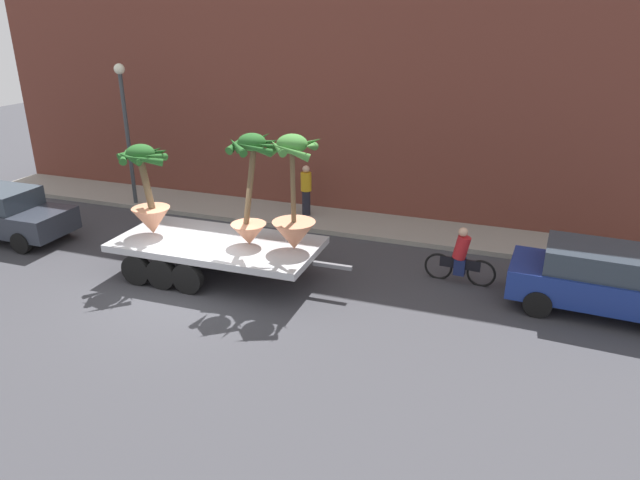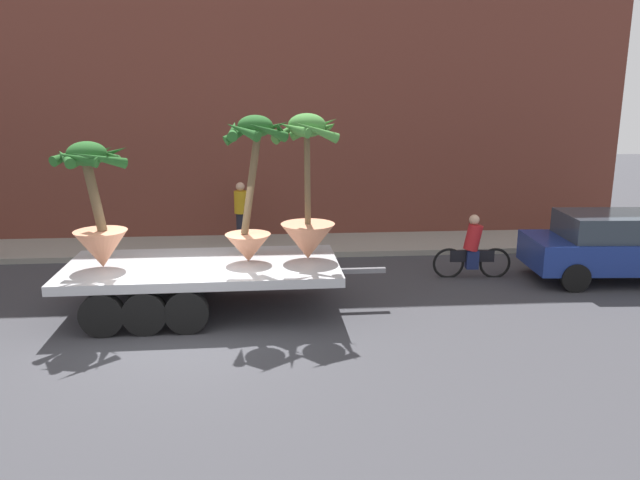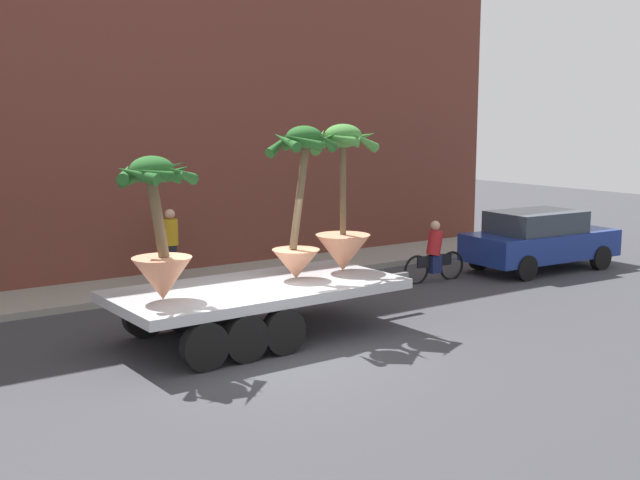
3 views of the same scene
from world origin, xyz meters
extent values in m
plane|color=#38383D|center=(0.00, 0.00, 0.00)|extent=(60.00, 60.00, 0.00)
cube|color=gray|center=(0.00, 6.10, 0.07)|extent=(24.00, 2.20, 0.15)
cube|color=brown|center=(0.00, 7.80, 4.63)|extent=(24.00, 1.20, 9.25)
cube|color=#B7BABF|center=(0.24, 1.21, 0.89)|extent=(5.39, 2.62, 0.18)
cylinder|color=black|center=(-1.49, 2.37, 0.40)|extent=(0.80, 0.23, 0.80)
cylinder|color=black|center=(-1.45, 0.00, 0.40)|extent=(0.80, 0.23, 0.80)
cylinder|color=black|center=(-0.74, 2.38, 0.40)|extent=(0.80, 0.23, 0.80)
cylinder|color=black|center=(-0.70, 0.01, 0.40)|extent=(0.80, 0.23, 0.80)
cylinder|color=black|center=(0.01, 2.40, 0.40)|extent=(0.80, 0.23, 0.80)
cylinder|color=black|center=(0.05, 0.03, 0.40)|extent=(0.80, 0.23, 0.80)
cube|color=slate|center=(3.42, 1.27, 0.74)|extent=(1.00, 0.12, 0.10)
cone|color=tan|center=(1.14, 1.30, 1.26)|extent=(0.91, 0.91, 0.56)
cylinder|color=brown|center=(1.24, 1.30, 2.59)|extent=(0.47, 0.15, 2.11)
ellipsoid|color=#235B23|center=(1.34, 1.30, 3.65)|extent=(0.68, 0.68, 0.42)
cone|color=#235B23|center=(1.79, 1.26, 3.59)|extent=(0.27, 0.94, 0.46)
cone|color=#235B23|center=(1.62, 1.66, 3.59)|extent=(0.86, 0.74, 0.46)
cone|color=#235B23|center=(1.15, 1.74, 3.56)|extent=(0.96, 0.56, 0.60)
cone|color=#235B23|center=(0.93, 1.30, 3.59)|extent=(0.21, 0.85, 0.42)
cone|color=#235B23|center=(1.10, 0.99, 3.59)|extent=(0.76, 0.65, 0.41)
cone|color=#235B23|center=(1.58, 0.95, 3.58)|extent=(0.82, 0.65, 0.46)
cone|color=tan|center=(-1.66, 1.11, 1.34)|extent=(1.01, 1.01, 0.72)
cylinder|color=brown|center=(-1.72, 1.11, 2.44)|extent=(0.39, 0.19, 1.48)
ellipsoid|color=#235B23|center=(-1.78, 1.11, 3.17)|extent=(0.73, 0.73, 0.46)
cone|color=#235B23|center=(-1.34, 1.12, 3.12)|extent=(0.23, 0.91, 0.42)
cone|color=#235B23|center=(-1.53, 1.56, 3.11)|extent=(1.01, 0.69, 0.49)
cone|color=#235B23|center=(-1.81, 1.52, 3.10)|extent=(0.85, 0.26, 0.49)
cone|color=#235B23|center=(-2.15, 1.31, 3.13)|extent=(0.58, 0.86, 0.36)
cone|color=#235B23|center=(-2.12, 0.91, 3.13)|extent=(0.58, 0.80, 0.36)
cone|color=#235B23|center=(-1.86, 0.73, 3.13)|extent=(0.82, 0.35, 0.35)
cone|color=#235B23|center=(-1.45, 0.72, 3.12)|extent=(0.92, 0.82, 0.45)
cone|color=tan|center=(2.34, 1.42, 1.34)|extent=(1.09, 1.09, 0.72)
cylinder|color=brown|center=(2.33, 1.42, 2.68)|extent=(0.14, 0.12, 1.95)
ellipsoid|color=#428438|center=(2.33, 1.42, 3.65)|extent=(0.74, 0.74, 0.46)
cone|color=#428438|center=(2.77, 1.48, 3.61)|extent=(0.33, 0.93, 0.38)
cone|color=#428438|center=(2.51, 1.90, 3.58)|extent=(1.03, 0.55, 0.55)
cone|color=#428438|center=(2.01, 1.76, 3.57)|extent=(0.81, 0.78, 0.57)
cone|color=#428438|center=(2.07, 1.15, 3.61)|extent=(0.69, 0.69, 0.35)
cone|color=#428438|center=(2.47, 0.98, 3.58)|extent=(0.95, 0.48, 0.51)
torus|color=black|center=(6.85, 2.95, 0.34)|extent=(0.74, 0.11, 0.74)
torus|color=black|center=(5.75, 3.03, 0.34)|extent=(0.74, 0.11, 0.74)
cube|color=black|center=(6.30, 2.99, 0.52)|extent=(1.04, 0.13, 0.28)
cylinder|color=red|center=(6.30, 2.99, 0.97)|extent=(0.46, 0.37, 0.65)
sphere|color=tan|center=(6.30, 2.99, 1.39)|extent=(0.24, 0.24, 0.24)
cube|color=navy|center=(6.30, 2.99, 0.44)|extent=(0.30, 0.26, 0.44)
cube|color=navy|center=(9.65, 2.51, 0.67)|extent=(4.33, 2.01, 0.70)
cube|color=#2D3842|center=(9.44, 2.52, 1.30)|extent=(2.42, 1.72, 0.56)
cylinder|color=black|center=(8.32, 3.42, 0.32)|extent=(0.65, 0.24, 0.64)
cylinder|color=black|center=(8.22, 1.76, 0.32)|extent=(0.65, 0.24, 0.64)
cylinder|color=black|center=(0.78, 6.19, 0.57)|extent=(0.28, 0.28, 0.85)
cylinder|color=gold|center=(0.78, 6.19, 1.31)|extent=(0.36, 0.36, 0.62)
sphere|color=tan|center=(0.78, 6.19, 1.74)|extent=(0.24, 0.24, 0.24)
camera|label=1|loc=(7.56, -10.87, 6.52)|focal=32.10mm
camera|label=2|loc=(1.61, -10.75, 4.34)|focal=34.86mm
camera|label=3|loc=(-6.93, -11.10, 4.05)|focal=44.51mm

